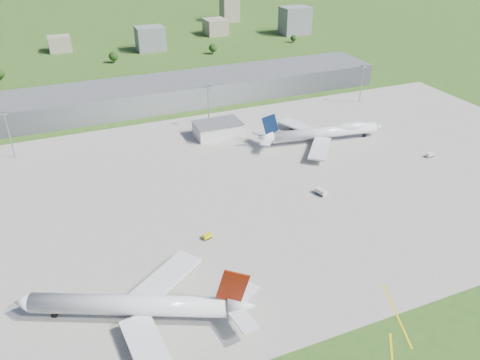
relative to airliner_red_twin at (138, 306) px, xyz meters
name	(u,v)px	position (x,y,z in m)	size (l,w,h in m)	color
ground	(178,110)	(62.77, 174.46, -5.64)	(1400.00, 1400.00, 0.00)	#2C581B
apron	(261,183)	(72.77, 64.46, -5.60)	(360.00, 190.00, 0.08)	gray
terminal	(171,92)	(62.77, 189.46, 1.86)	(300.00, 42.00, 15.00)	gray
ops_building	(218,130)	(72.77, 124.46, -1.64)	(26.00, 16.00, 8.00)	silver
mast_west	(7,127)	(-37.23, 139.46, 12.06)	(3.50, 2.00, 25.90)	gray
mast_center	(208,99)	(72.77, 139.46, 12.06)	(3.50, 2.00, 25.90)	gray
mast_east	(362,77)	(182.77, 139.46, 12.06)	(3.50, 2.00, 25.90)	gray
airliner_red_twin	(138,306)	(0.00, 0.00, 0.00)	(72.73, 54.77, 21.19)	silver
airliner_blue_quad	(325,132)	(126.55, 93.96, -0.15)	(75.58, 58.74, 19.78)	silver
tug_yellow	(207,236)	(34.33, 32.25, -4.69)	(4.22, 3.20, 1.84)	#D7D10C
van_white_near	(321,192)	(94.08, 43.77, -4.24)	(3.77, 6.02, 2.81)	silver
van_white_far	(430,155)	(168.54, 54.80, -4.51)	(4.42, 2.50, 2.22)	silver
bldg_cw	(60,44)	(2.77, 364.46, 1.36)	(20.00, 18.00, 14.00)	gray
bldg_c	(150,39)	(82.77, 334.46, 5.36)	(26.00, 20.00, 22.00)	slate
bldg_ce	(215,27)	(162.77, 374.46, 2.36)	(22.00, 24.00, 16.00)	gray
bldg_e	(295,20)	(242.77, 344.46, 8.36)	(30.00, 22.00, 28.00)	slate
bldg_tall_e	(230,6)	(202.77, 434.46, 12.36)	(20.00, 18.00, 36.00)	gray
tree_w	(0,74)	(-47.23, 289.46, -0.79)	(6.75, 6.75, 8.25)	#382314
tree_c	(114,56)	(42.77, 304.46, 0.19)	(8.10, 8.10, 9.90)	#382314
tree_e	(213,48)	(132.77, 299.46, -0.13)	(7.65, 7.65, 9.35)	#382314
tree_far_e	(294,38)	(222.77, 309.46, -1.11)	(6.30, 6.30, 7.70)	#382314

